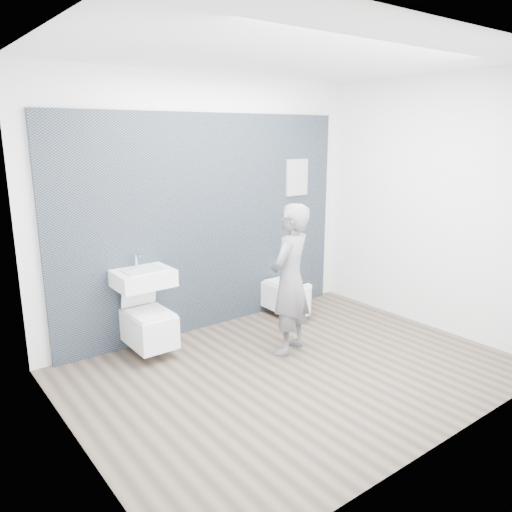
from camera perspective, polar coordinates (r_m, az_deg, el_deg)
ground at (r=4.86m, az=4.40°, el=-12.90°), size 4.00×4.00×0.00m
room_shell at (r=4.36m, az=4.82°, el=7.93°), size 4.00×4.00×4.00m
tile_wall at (r=5.94m, az=-5.13°, el=-7.77°), size 3.60×0.06×2.40m
washbasin at (r=5.07m, az=-12.75°, el=-2.44°), size 0.56×0.42×0.42m
toilet_square at (r=5.17m, az=-12.14°, el=-7.84°), size 0.39×0.57×0.75m
toilet_rounded at (r=6.09m, az=3.82°, el=-4.63°), size 0.38×0.64×0.34m
info_placard at (r=6.62m, az=4.42°, el=-5.43°), size 0.33×0.03×0.45m
visitor at (r=4.99m, az=3.92°, el=-2.72°), size 0.66×0.55×1.53m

